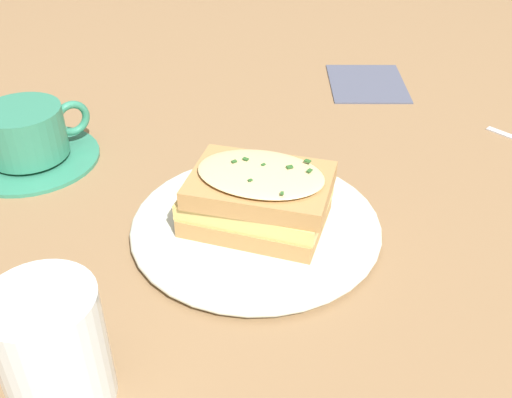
{
  "coord_description": "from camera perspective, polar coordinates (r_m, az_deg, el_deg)",
  "views": [
    {
      "loc": [
        0.46,
        0.01,
        0.36
      ],
      "look_at": [
        -0.0,
        -0.01,
        0.04
      ],
      "focal_mm": 42.0,
      "sensor_mm": 36.0,
      "label": 1
    }
  ],
  "objects": [
    {
      "name": "water_glass",
      "position": [
        0.44,
        -18.81,
        -13.38
      ],
      "size": [
        0.07,
        0.07,
        0.1
      ],
      "primitive_type": "cylinder",
      "color": "silver",
      "rests_on": "ground_plane"
    },
    {
      "name": "dinner_plate",
      "position": [
        0.58,
        -0.0,
        -2.41
      ],
      "size": [
        0.24,
        0.24,
        0.01
      ],
      "color": "silver",
      "rests_on": "ground_plane"
    },
    {
      "name": "ground_plane",
      "position": [
        0.59,
        1.22,
        -3.17
      ],
      "size": [
        2.4,
        2.4,
        0.0
      ],
      "primitive_type": "plane",
      "color": "olive"
    },
    {
      "name": "sandwich",
      "position": [
        0.56,
        0.18,
        0.3
      ],
      "size": [
        0.12,
        0.15,
        0.06
      ],
      "rotation": [
        0.0,
        0.0,
        4.46
      ],
      "color": "#B2844C",
      "rests_on": "dinner_plate"
    },
    {
      "name": "napkin",
      "position": [
        0.9,
        10.54,
        10.84
      ],
      "size": [
        0.14,
        0.11,
        0.0
      ],
      "primitive_type": "cube",
      "rotation": [
        0.0,
        0.0,
        0.05
      ],
      "color": "#4C5166",
      "rests_on": "ground_plane"
    },
    {
      "name": "teacup_with_saucer",
      "position": [
        0.73,
        -20.91,
        5.36
      ],
      "size": [
        0.15,
        0.15,
        0.07
      ],
      "rotation": [
        0.0,
        0.0,
        2.27
      ],
      "color": "#338466",
      "rests_on": "ground_plane"
    }
  ]
}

